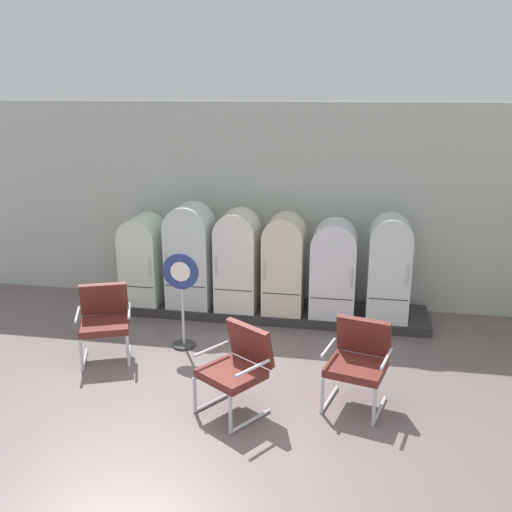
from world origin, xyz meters
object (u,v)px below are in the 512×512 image
(refrigerator_3, at_px, (284,261))
(refrigerator_4, at_px, (334,266))
(refrigerator_2, at_px, (237,257))
(refrigerator_5, at_px, (389,265))
(refrigerator_1, at_px, (190,252))
(sign_stand, at_px, (182,301))
(armchair_right, at_px, (359,358))
(armchair_center, at_px, (238,364))
(armchair_left, at_px, (104,317))
(refrigerator_0, at_px, (143,256))

(refrigerator_3, relative_size, refrigerator_4, 1.04)
(refrigerator_2, relative_size, refrigerator_5, 0.99)
(refrigerator_1, height_order, sign_stand, refrigerator_1)
(refrigerator_1, height_order, refrigerator_2, refrigerator_1)
(armchair_right, distance_m, armchair_center, 1.35)
(sign_stand, bearing_deg, refrigerator_1, 101.23)
(armchair_left, bearing_deg, refrigerator_3, 38.45)
(armchair_right, bearing_deg, refrigerator_2, 129.30)
(refrigerator_3, height_order, refrigerator_4, refrigerator_3)
(armchair_center, xyz_separation_m, sign_stand, (-1.07, 1.43, 0.12))
(refrigerator_0, height_order, armchair_center, refrigerator_0)
(refrigerator_3, height_order, refrigerator_5, refrigerator_5)
(refrigerator_5, bearing_deg, sign_stand, -156.35)
(refrigerator_0, xyz_separation_m, armchair_left, (0.11, -1.72, -0.32))
(refrigerator_3, distance_m, armchair_center, 2.70)
(refrigerator_1, xyz_separation_m, refrigerator_3, (1.47, 0.02, -0.06))
(refrigerator_5, height_order, armchair_right, refrigerator_5)
(refrigerator_4, bearing_deg, armchair_left, -149.41)
(refrigerator_2, xyz_separation_m, armchair_left, (-1.42, -1.69, -0.40))
(armchair_left, bearing_deg, refrigerator_0, 93.64)
(refrigerator_1, bearing_deg, refrigerator_5, -0.28)
(armchair_center, bearing_deg, refrigerator_0, 127.97)
(refrigerator_2, bearing_deg, armchair_left, -130.03)
(refrigerator_4, height_order, armchair_left, refrigerator_4)
(refrigerator_2, distance_m, armchair_left, 2.25)
(refrigerator_0, bearing_deg, refrigerator_5, -0.81)
(refrigerator_0, height_order, armchair_right, refrigerator_0)
(refrigerator_2, xyz_separation_m, refrigerator_4, (1.46, 0.01, -0.06))
(refrigerator_1, distance_m, refrigerator_3, 1.47)
(refrigerator_2, bearing_deg, refrigerator_5, -0.56)
(refrigerator_4, bearing_deg, armchair_right, -80.01)
(refrigerator_2, xyz_separation_m, sign_stand, (-0.50, -1.24, -0.28))
(refrigerator_4, relative_size, armchair_left, 1.48)
(refrigerator_4, height_order, armchair_center, refrigerator_4)
(refrigerator_4, relative_size, sign_stand, 1.07)
(refrigerator_3, bearing_deg, refrigerator_2, -179.37)
(refrigerator_0, relative_size, refrigerator_2, 0.90)
(refrigerator_3, distance_m, refrigerator_4, 0.74)
(refrigerator_4, relative_size, armchair_right, 1.48)
(refrigerator_4, xyz_separation_m, armchair_left, (-2.89, -1.71, -0.34))
(refrigerator_1, xyz_separation_m, sign_stand, (0.24, -1.23, -0.32))
(refrigerator_4, relative_size, refrigerator_5, 0.92)
(refrigerator_4, height_order, refrigerator_5, refrigerator_5)
(refrigerator_0, distance_m, sign_stand, 1.64)
(refrigerator_0, bearing_deg, refrigerator_3, -0.60)
(refrigerator_1, xyz_separation_m, armchair_right, (2.61, -2.27, -0.44))
(refrigerator_0, height_order, refrigerator_3, refrigerator_3)
(refrigerator_5, bearing_deg, armchair_right, -100.02)
(armchair_left, bearing_deg, sign_stand, 26.46)
(refrigerator_3, xyz_separation_m, sign_stand, (-1.22, -1.24, -0.26))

